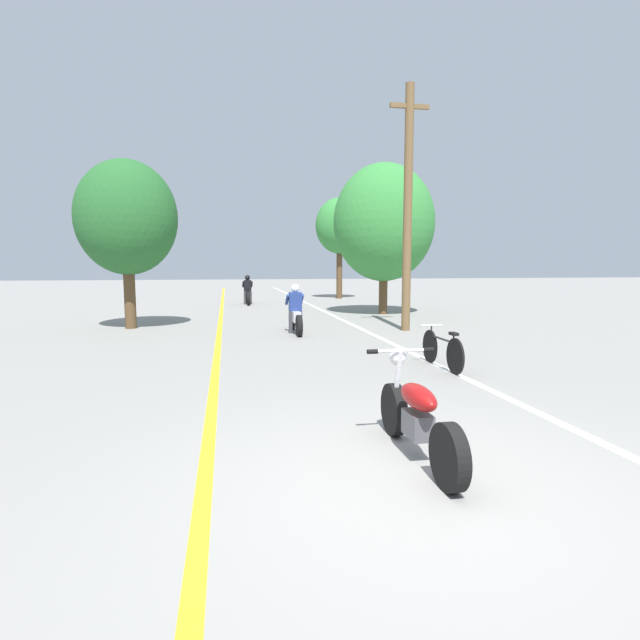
# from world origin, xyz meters

# --- Properties ---
(ground_plane) EXTENTS (120.00, 120.00, 0.00)m
(ground_plane) POSITION_xyz_m (0.00, 0.00, 0.00)
(ground_plane) COLOR gray
(lane_stripe_center) EXTENTS (0.14, 48.00, 0.01)m
(lane_stripe_center) POSITION_xyz_m (-1.70, 12.62, 0.00)
(lane_stripe_center) COLOR yellow
(lane_stripe_center) RESTS_ON ground
(lane_stripe_edge) EXTENTS (0.14, 48.00, 0.01)m
(lane_stripe_edge) POSITION_xyz_m (2.31, 12.62, 0.00)
(lane_stripe_edge) COLOR white
(lane_stripe_edge) RESTS_ON ground
(utility_pole) EXTENTS (1.10, 0.24, 6.68)m
(utility_pole) POSITION_xyz_m (3.46, 9.54, 3.43)
(utility_pole) COLOR brown
(utility_pole) RESTS_ON ground
(roadside_tree_right_near) EXTENTS (3.76, 3.38, 5.55)m
(roadside_tree_right_near) POSITION_xyz_m (4.29, 14.21, 3.38)
(roadside_tree_right_near) COLOR #513A23
(roadside_tree_right_near) RESTS_ON ground
(roadside_tree_right_far) EXTENTS (2.61, 2.35, 5.45)m
(roadside_tree_right_far) POSITION_xyz_m (4.60, 22.98, 3.90)
(roadside_tree_right_far) COLOR #513A23
(roadside_tree_right_far) RESTS_ON ground
(roadside_tree_left) EXTENTS (2.83, 2.55, 4.80)m
(roadside_tree_left) POSITION_xyz_m (-4.24, 11.45, 3.16)
(roadside_tree_left) COLOR #513A23
(roadside_tree_left) RESTS_ON ground
(motorcycle_foreground) EXTENTS (0.72, 1.93, 0.98)m
(motorcycle_foreground) POSITION_xyz_m (0.28, 0.66, 0.41)
(motorcycle_foreground) COLOR black
(motorcycle_foreground) RESTS_ON ground
(motorcycle_rider_lead) EXTENTS (0.50, 2.00, 1.33)m
(motorcycle_rider_lead) POSITION_xyz_m (0.33, 9.59, 0.51)
(motorcycle_rider_lead) COLOR black
(motorcycle_rider_lead) RESTS_ON ground
(motorcycle_rider_far) EXTENTS (0.50, 2.17, 1.37)m
(motorcycle_rider_far) POSITION_xyz_m (-0.51, 19.82, 0.53)
(motorcycle_rider_far) COLOR black
(motorcycle_rider_far) RESTS_ON ground
(bicycle_parked) EXTENTS (0.44, 1.69, 0.73)m
(bicycle_parked) POSITION_xyz_m (2.27, 4.49, 0.34)
(bicycle_parked) COLOR black
(bicycle_parked) RESTS_ON ground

